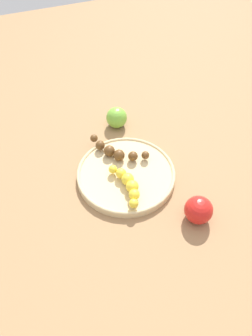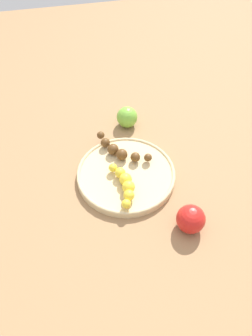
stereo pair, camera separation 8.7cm
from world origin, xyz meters
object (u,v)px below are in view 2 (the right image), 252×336
apple_red (191,219)px  fruit_bowl (126,174)px  banana_yellow (125,184)px  apple_green (127,117)px  banana_overripe (120,150)px

apple_red → fruit_bowl: bearing=-58.6°
banana_yellow → apple_green: 0.27m
banana_overripe → apple_red: bearing=70.6°
banana_overripe → apple_green: apple_green is taller
fruit_bowl → banana_overripe: banana_overripe is taller
fruit_bowl → apple_red: 0.23m
banana_overripe → banana_yellow: (0.01, 0.12, 0.00)m
apple_red → banana_yellow: bearing=-46.9°
fruit_bowl → apple_red: size_ratio=3.88×
apple_red → apple_green: apple_red is taller
banana_overripe → fruit_bowl: bearing=48.0°
banana_yellow → apple_green: bearing=71.4°
fruit_bowl → apple_red: bearing=121.4°
fruit_bowl → apple_green: (-0.05, -0.21, 0.02)m
banana_overripe → banana_yellow: bearing=40.4°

